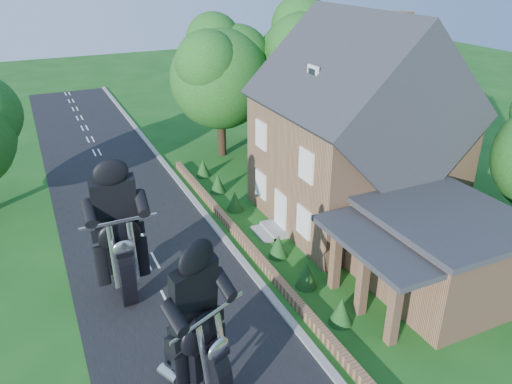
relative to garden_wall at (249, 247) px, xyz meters
name	(u,v)px	position (x,y,z in m)	size (l,w,h in m)	color
ground	(195,348)	(-4.30, -5.00, -0.20)	(120.00, 120.00, 0.00)	#164E15
road	(195,348)	(-4.30, -5.00, -0.19)	(7.00, 80.00, 0.02)	black
kerb	(288,318)	(-0.65, -5.00, -0.14)	(0.30, 80.00, 0.12)	gray
garden_wall	(249,247)	(0.00, 0.00, 0.00)	(0.30, 22.00, 0.40)	#966D4C
house	(355,136)	(6.19, 1.00, 4.14)	(9.54, 8.64, 10.24)	#966D4C
annex	(438,251)	(5.57, -5.80, 1.57)	(7.05, 5.94, 3.44)	#966D4C
tree_house_right	(419,93)	(12.35, 3.62, 4.99)	(6.51, 6.00, 8.40)	black
tree_behind_house	(315,57)	(9.88, 11.14, 6.03)	(7.81, 7.20, 10.08)	black
tree_behind_left	(225,69)	(3.86, 12.13, 5.53)	(6.94, 6.40, 9.16)	black
shrub_a	(341,311)	(1.00, -6.00, 0.35)	(0.90, 0.90, 1.10)	#123A13
shrub_b	(306,275)	(1.00, -3.50, 0.35)	(0.90, 0.90, 1.10)	#123A13
shrub_c	(278,246)	(1.00, -1.00, 0.35)	(0.90, 0.90, 1.10)	#123A13
shrub_d	(235,201)	(1.00, 4.00, 0.35)	(0.90, 0.90, 1.10)	#123A13
shrub_e	(218,183)	(1.00, 6.50, 0.35)	(0.90, 0.90, 1.10)	#123A13
shrub_f	(203,168)	(1.00, 9.00, 0.35)	(0.90, 0.90, 1.10)	#123A13
motorcycle_lead	(199,379)	(-4.86, -7.19, 0.66)	(0.47, 1.84, 1.71)	black
motorcycle_follow	(124,275)	(-5.79, -0.88, 0.68)	(0.48, 1.89, 1.76)	black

